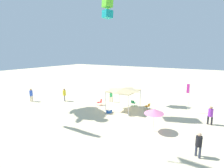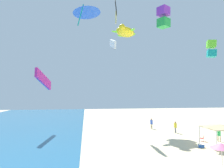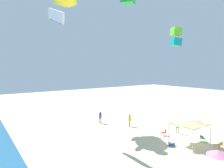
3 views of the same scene
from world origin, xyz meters
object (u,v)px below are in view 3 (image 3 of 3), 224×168
person_beachcomber (178,126)px  person_kite_handler (100,116)px  beach_umbrella (218,153)px  folding_chair_facing_ocean (203,138)px  person_far_stroller (130,119)px  kite_parafoil_white (56,16)px  canopy_tent (190,122)px  folding_chair_left_of_tent (220,144)px  folding_chair_near_cooler (164,132)px  kite_box_lime (176,37)px  cooler_box (172,144)px

person_beachcomber → person_kite_handler: size_ratio=0.92×
beach_umbrella → folding_chair_facing_ocean: bearing=-52.5°
person_far_stroller → beach_umbrella: bearing=-152.2°
kite_parafoil_white → person_far_stroller: bearing=75.1°
canopy_tent → folding_chair_left_of_tent: (-2.58, -1.67, -2.13)m
folding_chair_left_of_tent → folding_chair_facing_ocean: (2.15, -0.42, 0.00)m
kite_parafoil_white → folding_chair_near_cooler: bearing=52.0°
person_beachcomber → person_far_stroller: bearing=3.9°
folding_chair_facing_ocean → person_beachcomber: (3.58, -0.16, 0.56)m
folding_chair_left_of_tent → kite_parafoil_white: (14.01, 12.70, 14.60)m
person_beachcomber → kite_box_lime: 11.67m
folding_chair_left_of_tent → person_kite_handler: size_ratio=0.43×
folding_chair_facing_ocean → person_far_stroller: bearing=21.4°
person_kite_handler → person_far_stroller: (-4.00, -2.65, -0.01)m
person_far_stroller → canopy_tent: bearing=-134.4°
canopy_tent → folding_chair_near_cooler: canopy_tent is taller
cooler_box → kite_box_lime: 13.18m
person_far_stroller → kite_parafoil_white: kite_parafoil_white is taller
cooler_box → person_far_stroller: (8.35, -0.98, 0.91)m
folding_chair_near_cooler → folding_chair_facing_ocean: same height
folding_chair_facing_ocean → kite_box_lime: size_ratio=0.34×
folding_chair_facing_ocean → person_far_stroller: size_ratio=0.43×
canopy_tent → person_kite_handler: (13.29, 3.53, -1.49)m
canopy_tent → person_beachcomber: size_ratio=1.96×
person_far_stroller → kite_parafoil_white: size_ratio=0.41×
folding_chair_left_of_tent → canopy_tent: bearing=-40.9°
folding_chair_facing_ocean → kite_parafoil_white: bearing=52.4°
person_beachcomber → person_far_stroller: person_far_stroller is taller
kite_parafoil_white → kite_box_lime: (-8.11, -12.68, -2.40)m
beach_umbrella → folding_chair_facing_ocean: size_ratio=2.70×
cooler_box → folding_chair_facing_ocean: bearing=-109.2°
person_beachcomber → kite_parafoil_white: kite_parafoil_white is taller
canopy_tent → folding_chair_left_of_tent: bearing=-147.2°
cooler_box → kite_parafoil_white: kite_parafoil_white is taller
folding_chair_left_of_tent → person_beachcomber: bearing=-79.5°
canopy_tent → person_beachcomber: 4.18m
beach_umbrella → folding_chair_facing_ocean: (4.70, -6.12, -1.46)m
canopy_tent → beach_umbrella: 6.56m
canopy_tent → person_kite_handler: canopy_tent is taller
beach_umbrella → person_beachcomber: (8.28, -6.28, -0.91)m
folding_chair_facing_ocean → cooler_box: 4.18m
cooler_box → person_kite_handler: size_ratio=0.37×
kite_box_lime → beach_umbrella: bearing=170.1°
beach_umbrella → person_kite_handler: bearing=-1.6°
person_beachcomber → kite_box_lime: size_ratio=0.74×
folding_chair_facing_ocean → beach_umbrella: bearing=132.0°
person_beachcomber → kite_box_lime: kite_box_lime is taller
folding_chair_near_cooler → person_beachcomber: person_beachcomber is taller
person_far_stroller → folding_chair_left_of_tent: bearing=-127.7°
beach_umbrella → cooler_box: bearing=-19.7°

